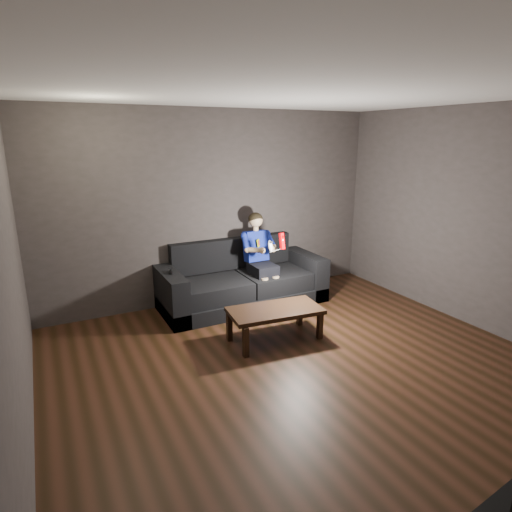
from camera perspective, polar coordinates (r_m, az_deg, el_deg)
floor at (r=4.48m, az=7.66°, el=-15.64°), size 5.00×5.00×0.00m
back_wall at (r=6.12m, az=-5.36°, el=6.48°), size 5.00×0.04×2.70m
left_wall at (r=3.27m, az=-30.36°, el=-3.79°), size 0.04×5.00×2.70m
right_wall at (r=5.76m, az=29.16°, el=3.98°), size 0.04×5.00×2.70m
ceiling at (r=3.86m, az=9.21°, el=21.16°), size 5.00×5.00×0.02m
sofa at (r=6.11m, az=-1.99°, el=-3.73°), size 2.31×1.00×0.89m
child at (r=6.03m, az=0.47°, el=0.70°), size 0.49×0.60×1.19m
wii_remote_red at (r=5.63m, az=3.49°, el=2.01°), size 0.07×0.09×0.22m
nunchuk_white at (r=5.56m, az=1.92°, el=1.34°), size 0.08×0.11×0.16m
wii_remote_black at (r=5.58m, az=-11.37°, el=-2.12°), size 0.07×0.14×0.03m
coffee_table at (r=5.02m, az=2.55°, el=-7.57°), size 1.12×0.64×0.39m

